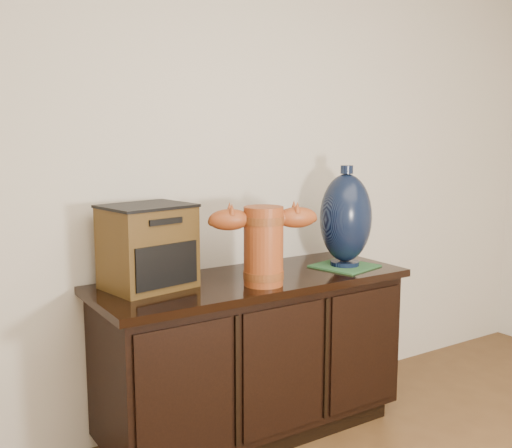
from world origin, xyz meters
TOP-DOWN VIEW (x-y plane):
  - sideboard at (0.00, 2.23)m, footprint 1.46×0.56m
  - terracotta_vessel at (-0.03, 2.09)m, footprint 0.48×0.24m
  - tv_radio at (-0.47, 2.31)m, footprint 0.40×0.34m
  - green_mat at (0.50, 2.17)m, footprint 0.32×0.32m
  - lamp_base at (0.50, 2.17)m, footprint 0.31×0.31m
  - spray_can at (0.18, 2.40)m, footprint 0.06×0.06m

SIDE VIEW (x-z plane):
  - sideboard at x=0.00m, z-range 0.01..0.76m
  - green_mat at x=0.50m, z-range 0.76..0.76m
  - spray_can at x=0.18m, z-range 0.75..0.93m
  - tv_radio at x=-0.47m, z-range 0.75..1.11m
  - terracotta_vessel at x=-0.03m, z-range 0.78..1.12m
  - lamp_base at x=0.50m, z-range 0.75..1.24m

